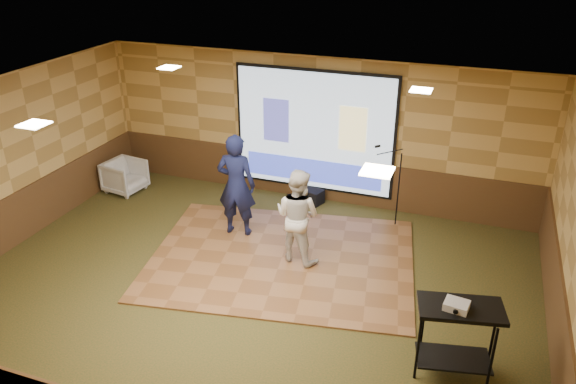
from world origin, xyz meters
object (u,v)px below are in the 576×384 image
(player_left, at_px, (236,185))
(mic_stand, at_px, (394,202))
(dance_floor, at_px, (282,258))
(av_table, at_px, (458,326))
(banquet_chair, at_px, (125,176))
(player_right, at_px, (297,216))
(projector_screen, at_px, (314,133))
(duffel_bag, at_px, (311,196))
(projector, at_px, (457,305))

(player_left, distance_m, mic_stand, 3.01)
(dance_floor, xyz_separation_m, av_table, (3.02, -1.86, 0.76))
(banquet_chair, bearing_deg, mic_stand, -77.33)
(player_right, bearing_deg, projector_screen, -65.85)
(mic_stand, bearing_deg, projector_screen, 174.71)
(player_right, relative_size, av_table, 1.54)
(player_left, distance_m, duffel_bag, 2.11)
(player_left, bearing_deg, dance_floor, 145.37)
(player_right, height_order, mic_stand, player_right)
(player_left, relative_size, mic_stand, 1.20)
(dance_floor, bearing_deg, duffel_bag, 94.79)
(projector_screen, relative_size, mic_stand, 2.05)
(dance_floor, bearing_deg, projector_screen, 95.10)
(player_right, bearing_deg, duffel_bag, -65.64)
(dance_floor, relative_size, av_table, 4.14)
(av_table, relative_size, mic_stand, 0.67)
(dance_floor, relative_size, mic_stand, 2.77)
(banquet_chair, xyz_separation_m, duffel_bag, (3.95, 0.84, -0.20))
(av_table, xyz_separation_m, duffel_bag, (-3.21, 4.13, -0.63))
(av_table, bearing_deg, projector_screen, 126.86)
(dance_floor, height_order, mic_stand, mic_stand)
(av_table, xyz_separation_m, banquet_chair, (-7.16, 3.29, -0.43))
(mic_stand, bearing_deg, projector, -57.06)
(duffel_bag, bearing_deg, projector_screen, 98.81)
(av_table, distance_m, mic_stand, 4.00)
(player_left, bearing_deg, player_right, 152.24)
(av_table, bearing_deg, player_right, 145.16)
(projector, bearing_deg, mic_stand, 118.21)
(projector, bearing_deg, duffel_bag, 135.16)
(projector_screen, bearing_deg, banquet_chair, -165.39)
(projector, relative_size, duffel_bag, 0.60)
(mic_stand, bearing_deg, banquet_chair, -162.74)
(av_table, relative_size, duffel_bag, 2.27)
(player_right, xyz_separation_m, banquet_chair, (-4.40, 1.37, -0.52))
(player_left, height_order, mic_stand, player_left)
(av_table, bearing_deg, duffel_bag, 127.83)
(mic_stand, relative_size, banquet_chair, 2.12)
(dance_floor, xyz_separation_m, banquet_chair, (-4.14, 1.43, 0.33))
(projector_screen, distance_m, player_right, 2.52)
(dance_floor, distance_m, projector, 3.70)
(player_right, distance_m, duffel_bag, 2.37)
(player_left, xyz_separation_m, duffel_bag, (0.89, 1.71, -0.85))
(projector_screen, distance_m, mic_stand, 2.14)
(projector, distance_m, mic_stand, 4.08)
(projector_screen, bearing_deg, player_left, -114.47)
(projector_screen, height_order, duffel_bag, projector_screen)
(player_right, height_order, projector, player_right)
(projector, distance_m, duffel_bag, 5.34)
(banquet_chair, bearing_deg, duffel_bag, -69.64)
(dance_floor, xyz_separation_m, mic_stand, (1.59, 1.86, 0.48))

